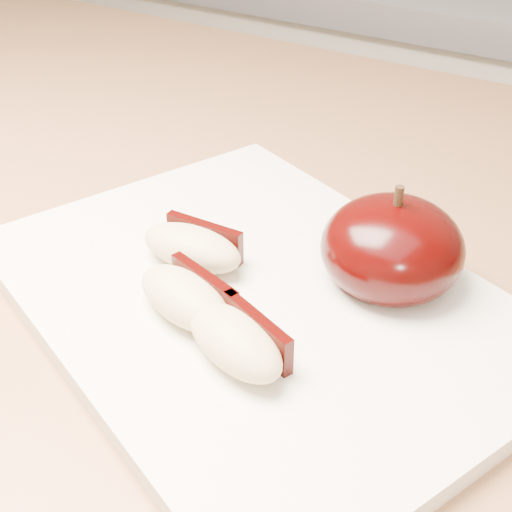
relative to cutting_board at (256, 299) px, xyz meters
The scene contains 5 objects.
cutting_board is the anchor object (origin of this frame).
apple_half 0.09m from the cutting_board, 41.33° to the left, with size 0.09×0.09×0.07m.
apple_wedge_a 0.05m from the cutting_board, behind, with size 0.07×0.04×0.02m.
apple_wedge_b 0.05m from the cutting_board, 118.32° to the right, with size 0.07×0.05×0.02m.
apple_wedge_c 0.06m from the cutting_board, 67.43° to the right, with size 0.08×0.06×0.02m.
Camera 1 is at (0.14, 0.08, 1.17)m, focal length 50.00 mm.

